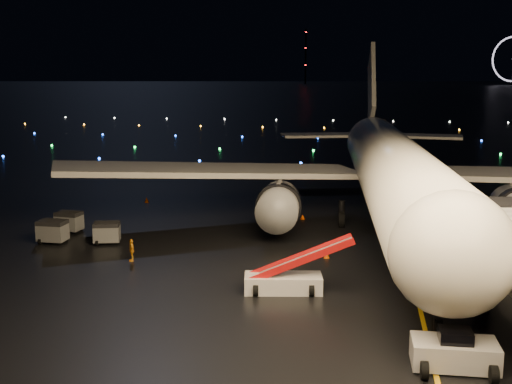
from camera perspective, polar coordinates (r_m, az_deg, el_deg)
ground at (r=333.08m, az=8.03°, el=8.16°), size 2000.00×2000.00×0.00m
lane_centre at (r=49.70m, az=13.29°, el=-5.42°), size 0.25×80.00×0.02m
airliner at (r=58.64m, az=11.89°, el=5.54°), size 63.72×60.90×17.08m
pushback_tug at (r=31.77m, az=17.24°, el=-13.16°), size 3.93×2.12×1.85m
belt_loader at (r=40.01m, az=2.44°, el=-6.52°), size 7.25×2.98×3.41m
crew_c at (r=47.40m, az=-11.00°, el=-5.09°), size 0.73×1.04×1.63m
safety_cone_0 at (r=47.74m, az=6.30°, el=-5.55°), size 0.57×0.57×0.51m
safety_cone_1 at (r=59.91m, az=4.17°, el=-2.21°), size 0.50×0.50×0.47m
safety_cone_2 at (r=54.83m, az=2.25°, el=-3.40°), size 0.51×0.51×0.45m
safety_cone_3 at (r=68.46m, az=-9.69°, el=-0.69°), size 0.50×0.50×0.54m
radio_mast at (r=775.95m, az=4.43°, el=11.91°), size 1.80×1.80×64.00m
taxiway_lights at (r=139.59m, az=5.94°, el=5.06°), size 164.00×92.00×0.36m
baggage_cart_0 at (r=52.62m, az=-13.11°, el=-3.56°), size 2.31×1.87×1.72m
baggage_cart_1 at (r=57.16m, az=-16.28°, el=-2.57°), size 2.22×1.69×1.75m
baggage_cart_2 at (r=53.91m, az=-17.63°, el=-3.38°), size 2.22×1.59×1.84m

